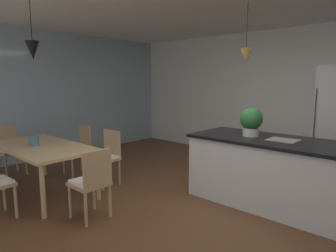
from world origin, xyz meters
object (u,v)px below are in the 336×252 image
object	(u,v)px
chair_far_left	(79,148)
vase_on_dining_table	(34,141)
dining_table	(42,150)
chair_kitchen_end	(92,181)
chair_far_right	(106,156)
kitchen_island	(269,171)
chair_window_end	(10,149)
potted_plant_on_island	(251,121)

from	to	relation	value
chair_far_left	vase_on_dining_table	world-z (taller)	chair_far_left
dining_table	chair_kitchen_end	bearing A→B (deg)	0.02
chair_far_right	kitchen_island	size ratio (longest dim) A/B	0.42
chair_far_left	chair_window_end	distance (m)	1.21
dining_table	vase_on_dining_table	size ratio (longest dim) A/B	12.73
chair_far_right	chair_window_end	xyz separation A→B (m)	(-1.68, -0.85, 0.00)
dining_table	chair_window_end	size ratio (longest dim) A/B	2.08
chair_far_left	kitchen_island	size ratio (longest dim) A/B	0.42
dining_table	vase_on_dining_table	distance (m)	0.17
chair_far_left	chair_kitchen_end	size ratio (longest dim) A/B	1.00
dining_table	vase_on_dining_table	xyz separation A→B (m)	(-0.06, -0.08, 0.14)
chair_far_right	chair_window_end	world-z (taller)	same
dining_table	chair_window_end	bearing A→B (deg)	-179.82
kitchen_island	vase_on_dining_table	distance (m)	3.36
chair_window_end	kitchen_island	distance (m)	4.35
potted_plant_on_island	vase_on_dining_table	world-z (taller)	potted_plant_on_island
chair_far_right	potted_plant_on_island	distance (m)	2.30
chair_window_end	chair_kitchen_end	distance (m)	2.55
kitchen_island	chair_far_right	bearing A→B (deg)	-155.69
potted_plant_on_island	chair_far_left	bearing A→B (deg)	-159.81
kitchen_island	vase_on_dining_table	bearing A→B (deg)	-144.46
chair_far_left	vase_on_dining_table	bearing A→B (deg)	-69.84
kitchen_island	potted_plant_on_island	distance (m)	0.72
vase_on_dining_table	chair_far_left	bearing A→B (deg)	110.16
vase_on_dining_table	chair_kitchen_end	bearing A→B (deg)	3.51
chair_far_left	vase_on_dining_table	size ratio (longest dim) A/B	6.13
dining_table	chair_window_end	distance (m)	1.29
chair_far_right	kitchen_island	distance (m)	2.47
vase_on_dining_table	chair_far_right	bearing A→B (deg)	63.22
chair_far_left	kitchen_island	bearing A→B (deg)	18.40
chair_far_left	potted_plant_on_island	size ratio (longest dim) A/B	2.18
dining_table	chair_kitchen_end	size ratio (longest dim) A/B	2.08
chair_far_left	chair_kitchen_end	world-z (taller)	same
chair_far_right	potted_plant_on_island	bearing A→B (deg)	27.43
dining_table	chair_far_left	bearing A→B (deg)	115.55
chair_far_right	potted_plant_on_island	xyz separation A→B (m)	(1.96, 1.02, 0.64)
chair_kitchen_end	potted_plant_on_island	distance (m)	2.25
vase_on_dining_table	kitchen_island	bearing A→B (deg)	35.54
dining_table	potted_plant_on_island	bearing A→B (deg)	38.20
chair_far_right	chair_kitchen_end	xyz separation A→B (m)	(0.87, -0.84, 0.00)
chair_window_end	chair_far_left	bearing A→B (deg)	44.21
chair_window_end	kitchen_island	xyz separation A→B (m)	(3.93, 1.86, -0.01)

